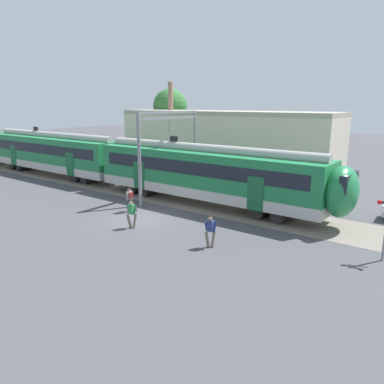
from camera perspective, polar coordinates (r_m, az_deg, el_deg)
ground_plane at (r=23.83m, az=-7.79°, el=-4.08°), size 160.00×160.00×0.00m
track_bed at (r=34.55m, az=-13.31°, el=1.18°), size 80.00×4.40×0.01m
commuter_train at (r=39.62m, az=-19.84°, el=5.57°), size 56.65×3.07×4.73m
pedestrian_grey at (r=25.22m, az=-9.46°, el=-0.83°), size 0.60×0.62×1.67m
pedestrian_green at (r=21.93m, az=-9.14°, el=-2.97°), size 0.56×0.63×1.67m
pedestrian_navy at (r=18.81m, az=2.82°, el=-5.69°), size 0.53×0.64×1.67m
catenary_gantry at (r=28.32m, az=-3.48°, el=7.71°), size 0.24×6.64×6.53m
background_building at (r=35.70m, az=4.72°, el=7.08°), size 21.37×5.00×9.20m
street_tree_left at (r=44.08m, az=-3.34°, el=12.88°), size 3.90×3.90×8.71m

